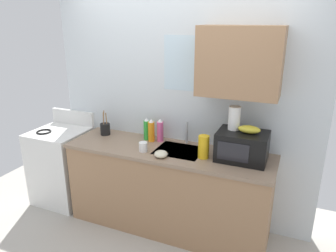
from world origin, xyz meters
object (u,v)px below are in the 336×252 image
paper_towel_roll (234,118)px  stove_range (62,165)px  microwave (242,146)px  banana_bunch (249,129)px  dish_soap_bottle_orange (151,131)px  mug_white (143,147)px  small_bowl (161,154)px  dish_soap_bottle_green (147,129)px  cereal_canister (204,147)px  utensil_crock (105,129)px  dish_soap_bottle_pink (160,131)px

paper_towel_roll → stove_range: bearing=-177.3°
microwave → paper_towel_roll: bearing=152.6°
banana_bunch → dish_soap_bottle_orange: 1.05m
stove_range → mug_white: size_ratio=11.37×
dish_soap_bottle_orange → small_bowl: dish_soap_bottle_orange is taller
banana_bunch → small_bowl: 0.85m
stove_range → dish_soap_bottle_green: (1.08, 0.16, 0.56)m
dish_soap_bottle_orange → cereal_canister: bearing=-16.8°
paper_towel_roll → utensil_crock: 1.48m
paper_towel_roll → small_bowl: (-0.61, -0.30, -0.35)m
microwave → small_bowl: microwave is taller
cereal_canister → mug_white: cereal_canister is taller
microwave → stove_range: bearing=-178.8°
microwave → small_bowl: 0.76m
banana_bunch → utensil_crock: 1.62m
dish_soap_bottle_green → small_bowl: (0.33, -0.37, -0.08)m
utensil_crock → stove_range: bearing=-168.7°
banana_bunch → dish_soap_bottle_green: size_ratio=0.81×
stove_range → dish_soap_bottle_orange: dish_soap_bottle_orange is taller
dish_soap_bottle_green → mug_white: dish_soap_bottle_green is taller
utensil_crock → small_bowl: 0.90m
dish_soap_bottle_pink → small_bowl: size_ratio=1.94×
dish_soap_bottle_green → cereal_canister: dish_soap_bottle_green is taller
paper_towel_roll → dish_soap_bottle_green: size_ratio=0.89×
cereal_canister → utensil_crock: bearing=172.0°
dish_soap_bottle_pink → mug_white: bearing=-97.1°
paper_towel_roll → dish_soap_bottle_green: (-0.95, 0.07, -0.26)m
paper_towel_roll → utensil_crock: bearing=179.2°
stove_range → microwave: 2.21m
dish_soap_bottle_green → mug_white: bearing=-69.6°
stove_range → dish_soap_bottle_orange: (1.15, 0.14, 0.56)m
microwave → mug_white: bearing=-168.6°
stove_range → small_bowl: (1.42, -0.20, 0.47)m
microwave → utensil_crock: bearing=177.4°
stove_range → paper_towel_roll: bearing=2.7°
mug_white → banana_bunch: bearing=10.9°
mug_white → dish_soap_bottle_pink: bearing=82.9°
dish_soap_bottle_orange → small_bowl: size_ratio=1.92×
microwave → banana_bunch: (0.05, 0.00, 0.17)m
banana_bunch → cereal_canister: (-0.39, -0.10, -0.20)m
paper_towel_roll → dish_soap_bottle_orange: paper_towel_roll is taller
cereal_canister → dish_soap_bottle_green: bearing=163.1°
dish_soap_bottle_orange → utensil_crock: utensil_crock is taller
dish_soap_bottle_pink → cereal_canister: (0.55, -0.23, -0.01)m
dish_soap_bottle_green → cereal_canister: 0.74m
dish_soap_bottle_pink → dish_soap_bottle_green: dish_soap_bottle_pink is taller
cereal_canister → small_bowl: bearing=-158.2°
stove_range → dish_soap_bottle_orange: 1.29m
microwave → cereal_canister: microwave is taller
paper_towel_roll → cereal_canister: bearing=-148.0°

